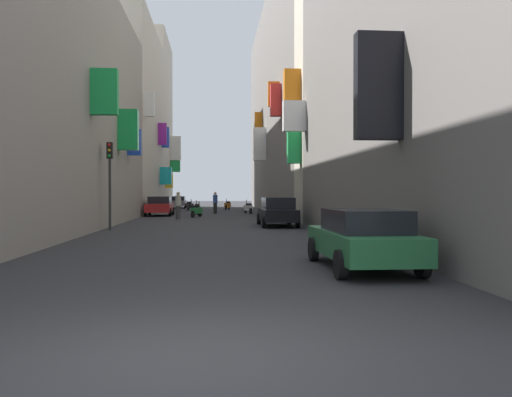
{
  "coord_description": "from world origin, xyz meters",
  "views": [
    {
      "loc": [
        0.24,
        -5.47,
        1.74
      ],
      "look_at": [
        3.1,
        29.61,
        1.34
      ],
      "focal_mm": 36.0,
      "sensor_mm": 36.0,
      "label": 1
    }
  ],
  "objects_px": {
    "scooter_orange": "(228,205)",
    "parked_car_grey": "(178,202)",
    "scooter_white": "(248,208)",
    "parked_car_red": "(160,206)",
    "traffic_light_near_corner": "(110,170)",
    "parked_car_green": "(362,237)",
    "scooter_black": "(190,206)",
    "pedestrian_near_left": "(178,206)",
    "parked_car_black": "(277,211)",
    "scooter_red": "(197,209)",
    "pedestrian_crossing": "(215,203)",
    "scooter_green": "(196,211)"
  },
  "relations": [
    {
      "from": "scooter_green",
      "to": "scooter_black",
      "type": "height_order",
      "value": "same"
    },
    {
      "from": "parked_car_red",
      "to": "pedestrian_crossing",
      "type": "distance_m",
      "value": 5.66
    },
    {
      "from": "scooter_white",
      "to": "pedestrian_crossing",
      "type": "height_order",
      "value": "pedestrian_crossing"
    },
    {
      "from": "parked_car_red",
      "to": "scooter_orange",
      "type": "height_order",
      "value": "parked_car_red"
    },
    {
      "from": "pedestrian_near_left",
      "to": "pedestrian_crossing",
      "type": "bearing_deg",
      "value": 75.23
    },
    {
      "from": "pedestrian_crossing",
      "to": "scooter_black",
      "type": "bearing_deg",
      "value": 108.03
    },
    {
      "from": "parked_car_grey",
      "to": "scooter_black",
      "type": "height_order",
      "value": "parked_car_grey"
    },
    {
      "from": "parked_car_black",
      "to": "scooter_red",
      "type": "bearing_deg",
      "value": 107.7
    },
    {
      "from": "parked_car_grey",
      "to": "scooter_black",
      "type": "bearing_deg",
      "value": -76.93
    },
    {
      "from": "scooter_green",
      "to": "pedestrian_near_left",
      "type": "distance_m",
      "value": 3.17
    },
    {
      "from": "parked_car_green",
      "to": "parked_car_red",
      "type": "height_order",
      "value": "parked_car_red"
    },
    {
      "from": "scooter_green",
      "to": "parked_car_green",
      "type": "bearing_deg",
      "value": -79.6
    },
    {
      "from": "parked_car_green",
      "to": "traffic_light_near_corner",
      "type": "height_order",
      "value": "traffic_light_near_corner"
    },
    {
      "from": "scooter_orange",
      "to": "traffic_light_near_corner",
      "type": "height_order",
      "value": "traffic_light_near_corner"
    },
    {
      "from": "parked_car_black",
      "to": "scooter_green",
      "type": "distance_m",
      "value": 11.15
    },
    {
      "from": "parked_car_red",
      "to": "traffic_light_near_corner",
      "type": "distance_m",
      "value": 15.03
    },
    {
      "from": "scooter_orange",
      "to": "pedestrian_near_left",
      "type": "bearing_deg",
      "value": -101.43
    },
    {
      "from": "scooter_orange",
      "to": "parked_car_grey",
      "type": "bearing_deg",
      "value": 133.07
    },
    {
      "from": "parked_car_black",
      "to": "scooter_red",
      "type": "xyz_separation_m",
      "value": [
        -4.64,
        14.55,
        -0.31
      ]
    },
    {
      "from": "scooter_orange",
      "to": "traffic_light_near_corner",
      "type": "distance_m",
      "value": 28.54
    },
    {
      "from": "parked_car_red",
      "to": "parked_car_black",
      "type": "xyz_separation_m",
      "value": [
        7.37,
        -12.62,
        0.01
      ]
    },
    {
      "from": "parked_car_red",
      "to": "pedestrian_near_left",
      "type": "relative_size",
      "value": 2.18
    },
    {
      "from": "parked_car_red",
      "to": "scooter_red",
      "type": "xyz_separation_m",
      "value": [
        2.72,
        1.94,
        -0.3
      ]
    },
    {
      "from": "traffic_light_near_corner",
      "to": "parked_car_green",
      "type": "bearing_deg",
      "value": -57.33
    },
    {
      "from": "scooter_green",
      "to": "scooter_white",
      "type": "distance_m",
      "value": 7.27
    },
    {
      "from": "scooter_black",
      "to": "parked_car_grey",
      "type": "bearing_deg",
      "value": 103.07
    },
    {
      "from": "pedestrian_near_left",
      "to": "scooter_red",
      "type": "bearing_deg",
      "value": 82.47
    },
    {
      "from": "parked_car_black",
      "to": "traffic_light_near_corner",
      "type": "distance_m",
      "value": 8.63
    },
    {
      "from": "parked_car_grey",
      "to": "scooter_black",
      "type": "xyz_separation_m",
      "value": [
        1.7,
        -7.33,
        -0.25
      ]
    },
    {
      "from": "parked_car_black",
      "to": "scooter_orange",
      "type": "height_order",
      "value": "parked_car_black"
    },
    {
      "from": "scooter_orange",
      "to": "pedestrian_crossing",
      "type": "distance_m",
      "value": 9.17
    },
    {
      "from": "scooter_red",
      "to": "scooter_white",
      "type": "bearing_deg",
      "value": 21.42
    },
    {
      "from": "parked_car_green",
      "to": "pedestrian_crossing",
      "type": "xyz_separation_m",
      "value": [
        -3.27,
        31.44,
        0.18
      ]
    },
    {
      "from": "parked_car_green",
      "to": "scooter_white",
      "type": "xyz_separation_m",
      "value": [
        -0.54,
        31.21,
        -0.26
      ]
    },
    {
      "from": "pedestrian_near_left",
      "to": "parked_car_red",
      "type": "bearing_deg",
      "value": 108.05
    },
    {
      "from": "parked_car_grey",
      "to": "scooter_white",
      "type": "relative_size",
      "value": 2.54
    },
    {
      "from": "scooter_orange",
      "to": "scooter_white",
      "type": "bearing_deg",
      "value": -81.03
    },
    {
      "from": "scooter_black",
      "to": "pedestrian_near_left",
      "type": "relative_size",
      "value": 1.01
    },
    {
      "from": "traffic_light_near_corner",
      "to": "parked_car_black",
      "type": "bearing_deg",
      "value": 15.63
    },
    {
      "from": "scooter_red",
      "to": "parked_car_red",
      "type": "bearing_deg",
      "value": -144.58
    },
    {
      "from": "parked_car_green",
      "to": "pedestrian_crossing",
      "type": "distance_m",
      "value": 31.61
    },
    {
      "from": "parked_car_grey",
      "to": "pedestrian_crossing",
      "type": "distance_m",
      "value": 15.45
    },
    {
      "from": "scooter_red",
      "to": "scooter_white",
      "type": "distance_m",
      "value": 4.51
    },
    {
      "from": "parked_car_grey",
      "to": "scooter_white",
      "type": "distance_m",
      "value": 16.61
    },
    {
      "from": "parked_car_grey",
      "to": "traffic_light_near_corner",
      "type": "relative_size",
      "value": 1.08
    },
    {
      "from": "scooter_orange",
      "to": "parked_car_red",
      "type": "bearing_deg",
      "value": -112.91
    },
    {
      "from": "parked_car_green",
      "to": "parked_car_grey",
      "type": "bearing_deg",
      "value": 99.12
    },
    {
      "from": "scooter_black",
      "to": "pedestrian_near_left",
      "type": "xyz_separation_m",
      "value": [
        0.03,
        -16.74,
        0.44
      ]
    },
    {
      "from": "parked_car_red",
      "to": "pedestrian_crossing",
      "type": "height_order",
      "value": "pedestrian_crossing"
    },
    {
      "from": "scooter_white",
      "to": "traffic_light_near_corner",
      "type": "xyz_separation_m",
      "value": [
        -7.64,
        -18.46,
        2.32
      ]
    }
  ]
}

